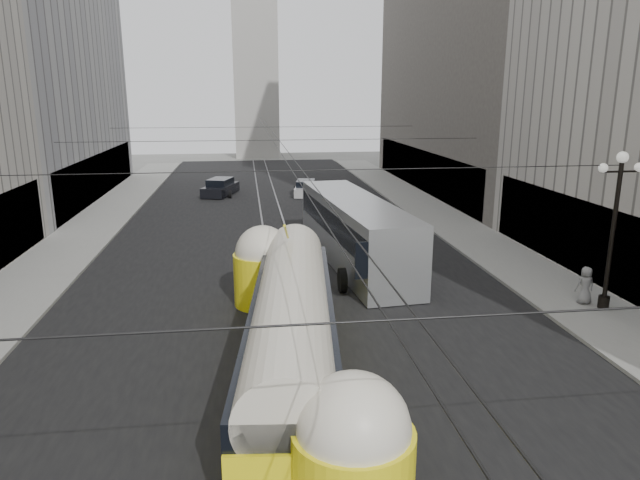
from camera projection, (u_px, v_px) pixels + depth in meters
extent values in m
cube|color=black|center=(276.00, 236.00, 35.76)|extent=(20.00, 85.00, 0.02)
cube|color=gray|center=(92.00, 228.00, 37.60)|extent=(4.00, 72.00, 0.15)
cube|color=gray|center=(442.00, 218.00, 40.61)|extent=(4.00, 72.00, 0.15)
cube|color=gray|center=(264.00, 237.00, 35.67)|extent=(0.12, 85.00, 0.04)
cube|color=gray|center=(288.00, 236.00, 35.86)|extent=(0.12, 85.00, 0.04)
cube|color=#999999|center=(7.00, 24.00, 44.66)|extent=(12.00, 28.00, 28.00)
cube|color=black|center=(100.00, 175.00, 48.39)|extent=(0.10, 25.20, 3.60)
cube|color=black|center=(585.00, 239.00, 26.94)|extent=(0.10, 18.00, 3.60)
cube|color=#514C47|center=(494.00, 6.00, 49.18)|extent=(12.00, 32.00, 32.00)
cube|color=black|center=(421.00, 169.00, 51.92)|extent=(0.10, 28.80, 3.60)
cube|color=#B2AFA8|center=(255.00, 69.00, 78.40)|extent=(6.00, 6.00, 24.00)
cylinder|color=black|center=(612.00, 237.00, 22.63)|extent=(0.18, 0.18, 6.00)
cylinder|color=black|center=(604.00, 302.00, 23.32)|extent=(0.44, 0.44, 0.50)
cylinder|color=black|center=(621.00, 172.00, 21.99)|extent=(1.60, 0.08, 0.08)
sphere|color=white|center=(623.00, 157.00, 21.85)|extent=(0.44, 0.44, 0.44)
sphere|color=white|center=(603.00, 168.00, 21.86)|extent=(0.36, 0.36, 0.36)
sphere|color=white|center=(639.00, 167.00, 22.04)|extent=(0.36, 0.36, 0.36)
cylinder|color=black|center=(398.00, 320.00, 6.90)|extent=(25.00, 0.03, 0.03)
cylinder|color=black|center=(296.00, 171.00, 20.34)|extent=(25.00, 0.03, 0.03)
cylinder|color=black|center=(275.00, 140.00, 33.79)|extent=(25.00, 0.03, 0.03)
cylinder|color=black|center=(266.00, 127.00, 47.24)|extent=(25.00, 0.03, 0.03)
cylinder|color=black|center=(272.00, 138.00, 37.68)|extent=(0.03, 72.00, 0.03)
cylinder|color=black|center=(278.00, 138.00, 37.73)|extent=(0.03, 72.00, 0.03)
cube|color=#FFEE16|center=(293.00, 347.00, 17.76)|extent=(3.84, 13.60, 1.63)
cube|color=black|center=(293.00, 369.00, 17.95)|extent=(3.80, 13.20, 0.29)
cube|color=black|center=(292.00, 315.00, 17.50)|extent=(3.84, 13.40, 0.81)
cylinder|color=silver|center=(292.00, 307.00, 17.43)|extent=(3.54, 13.37, 2.20)
cylinder|color=#FFEE16|center=(353.00, 479.00, 11.51)|extent=(2.49, 2.49, 2.20)
sphere|color=silver|center=(353.00, 429.00, 11.22)|extent=(2.30, 2.30, 2.30)
cylinder|color=#FFEE16|center=(264.00, 279.00, 23.96)|extent=(2.49, 2.49, 2.20)
sphere|color=silver|center=(263.00, 253.00, 23.68)|extent=(2.30, 2.30, 2.30)
cube|color=#ACAFB2|center=(355.00, 231.00, 29.74)|extent=(4.09, 13.57, 3.34)
cube|color=black|center=(355.00, 220.00, 29.60)|extent=(4.06, 13.11, 1.22)
cube|color=black|center=(385.00, 259.00, 23.27)|extent=(2.56, 0.35, 1.56)
cylinder|color=black|center=(342.00, 280.00, 25.55)|extent=(0.30, 1.11, 1.11)
cylinder|color=black|center=(403.00, 278.00, 25.90)|extent=(0.30, 1.11, 1.11)
cylinder|color=black|center=(317.00, 233.00, 34.15)|extent=(0.30, 1.11, 1.11)
cylinder|color=black|center=(363.00, 232.00, 34.50)|extent=(0.30, 1.11, 1.11)
cube|color=silver|center=(306.00, 190.00, 50.10)|extent=(2.41, 4.46, 0.75)
cube|color=black|center=(306.00, 184.00, 49.96)|extent=(1.89, 2.55, 0.71)
cylinder|color=black|center=(298.00, 195.00, 48.65)|extent=(0.22, 0.60, 0.60)
cylinder|color=black|center=(316.00, 194.00, 48.85)|extent=(0.22, 0.60, 0.60)
cylinder|color=black|center=(295.00, 189.00, 51.42)|extent=(0.22, 0.60, 0.60)
cylinder|color=black|center=(313.00, 189.00, 51.61)|extent=(0.22, 0.60, 0.60)
cube|color=black|center=(220.00, 190.00, 50.13)|extent=(3.31, 5.08, 0.83)
cube|color=black|center=(220.00, 183.00, 49.98)|extent=(2.42, 2.99, 0.79)
cylinder|color=black|center=(210.00, 195.00, 48.52)|extent=(0.22, 0.67, 0.67)
cylinder|color=black|center=(230.00, 194.00, 48.74)|extent=(0.22, 0.67, 0.67)
cylinder|color=black|center=(212.00, 189.00, 51.60)|extent=(0.22, 0.67, 0.67)
cylinder|color=black|center=(231.00, 188.00, 51.81)|extent=(0.22, 0.67, 0.67)
imported|color=gray|center=(585.00, 285.00, 23.68)|extent=(0.78, 0.48, 1.59)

